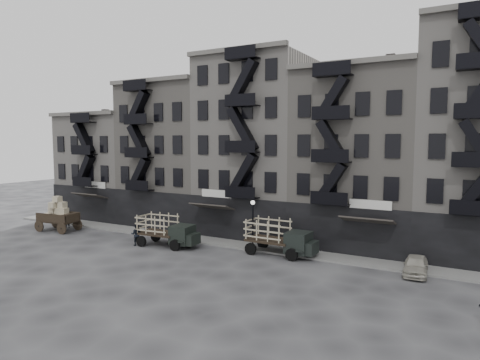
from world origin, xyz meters
The scene contains 14 objects.
ground centered at (0.00, 0.00, 0.00)m, with size 140.00×140.00×0.00m, color #38383A.
sidewalk centered at (0.00, 3.75, 0.07)m, with size 55.00×2.50×0.15m, color slate.
building_west centered at (-20.00, 9.83, 6.00)m, with size 10.00×11.35×13.20m.
building_midwest centered at (-10.00, 9.83, 7.50)m, with size 10.00×11.35×16.20m.
building_center centered at (0.00, 9.82, 8.50)m, with size 10.00×11.35×18.20m.
building_mideast centered at (10.00, 9.83, 7.50)m, with size 10.00×11.35×16.20m.
lamp_post centered at (3.00, 2.60, 2.78)m, with size 0.36×0.36×4.28m.
horse centered at (-18.73, 2.50, 0.78)m, with size 0.85×1.86×1.57m, color silver.
wagon centered at (-18.12, 0.01, 2.01)m, with size 4.38×2.68×3.52m.
stake_truck_west centered at (-4.36, 0.44, 1.58)m, with size 5.66×2.66×2.77m.
stake_truck_east centered at (5.38, 2.60, 1.64)m, with size 5.78×2.48×2.88m.
car_east centered at (15.67, 2.60, 0.66)m, with size 1.55×3.85×1.31m, color #B3AFA1.
pedestrian_west centered at (-18.48, 1.49, 0.78)m, with size 0.57×0.37×1.57m, color black.
pedestrian_mid centered at (-6.85, -0.64, 0.99)m, with size 0.96×0.75×1.98m, color black.
Camera 1 is at (19.17, -28.39, 9.21)m, focal length 32.00 mm.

